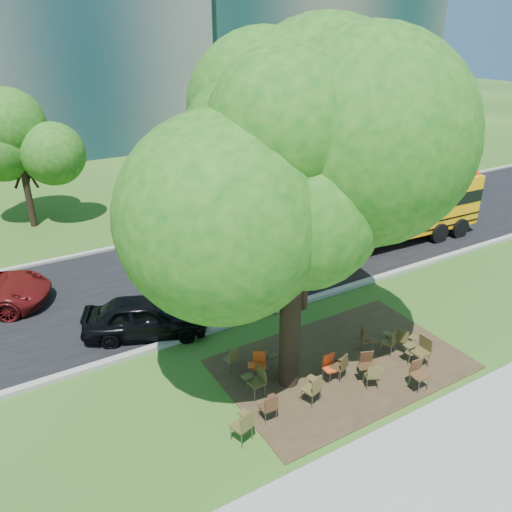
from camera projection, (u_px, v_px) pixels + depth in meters
ground at (304, 366)px, 14.54m from camera, size 160.00×160.00×0.00m
sidewalk at (441, 490)px, 10.62m from camera, size 60.00×4.00×0.04m
dirt_patch at (342, 364)px, 14.60m from camera, size 7.00×4.50×0.03m
asphalt_road at (203, 272)px, 20.01m from camera, size 80.00×8.00×0.04m
kerb_near at (253, 317)px, 16.86m from camera, size 80.00×0.25×0.14m
kerb_far at (165, 237)px, 23.19m from camera, size 80.00×0.25×0.14m
bg_tree_2 at (17, 141)px, 22.99m from camera, size 4.80×4.80×6.62m
bg_tree_3 at (278, 107)px, 27.07m from camera, size 5.60×5.60×7.84m
bg_tree_4 at (397, 111)px, 30.26m from camera, size 5.00×5.00×6.85m
main_tree at (294, 201)px, 11.64m from camera, size 7.20×7.20×8.91m
school_bus at (376, 211)px, 21.86m from camera, size 11.62×3.04×2.82m
chair_0 at (244, 423)px, 11.66m from camera, size 0.62×0.67×0.91m
chair_1 at (270, 405)px, 12.31m from camera, size 0.53×0.47×0.81m
chair_2 at (314, 387)px, 12.87m from camera, size 0.60×0.66×0.88m
chair_3 at (330, 365)px, 13.77m from camera, size 0.52×0.47×0.80m
chair_4 at (373, 374)px, 13.45m from camera, size 0.64×0.50×0.77m
chair_5 at (418, 372)px, 13.43m from camera, size 0.58×0.51×0.87m
chair_6 at (421, 348)px, 14.32m from camera, size 0.59×0.63×0.97m
chair_7 at (404, 338)px, 14.91m from camera, size 0.63×0.58×0.85m
chair_8 at (257, 379)px, 13.20m from camera, size 0.52×0.55×0.84m
chair_9 at (258, 362)px, 13.91m from camera, size 0.66×0.52×0.78m
chair_10 at (263, 355)px, 14.21m from camera, size 0.47×0.53×0.80m
chair_11 at (341, 364)px, 13.79m from camera, size 0.56×0.65×0.82m
chair_12 at (366, 338)px, 15.02m from camera, size 0.51×0.64×0.77m
chair_13 at (391, 339)px, 14.89m from camera, size 0.55×0.64×0.81m
chair_14 at (233, 357)px, 14.12m from camera, size 0.51×0.50×0.77m
chair_15 at (367, 363)px, 13.81m from camera, size 0.67×0.53×0.84m
black_car at (146, 316)px, 15.77m from camera, size 4.20×2.94×1.33m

